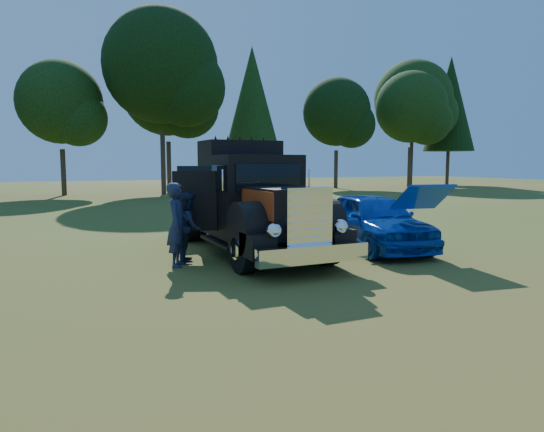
% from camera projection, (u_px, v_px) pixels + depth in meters
% --- Properties ---
extents(ground, '(120.00, 120.00, 0.00)m').
position_uv_depth(ground, '(285.00, 268.00, 11.13)').
color(ground, '#2D5619').
rests_on(ground, ground).
extents(treeline, '(72.10, 24.66, 13.93)m').
position_uv_depth(treeline, '(151.00, 88.00, 36.36)').
color(treeline, '#2D2116').
rests_on(treeline, ground).
extents(diamond_t_truck, '(3.31, 7.16, 3.00)m').
position_uv_depth(diamond_t_truck, '(252.00, 206.00, 12.76)').
color(diamond_t_truck, black).
rests_on(diamond_t_truck, ground).
extents(hotrod_coupe, '(2.53, 4.85, 1.89)m').
position_uv_depth(hotrod_coupe, '(373.00, 221.00, 13.54)').
color(hotrod_coupe, '#0B079B').
rests_on(hotrod_coupe, ground).
extents(spectator_near, '(0.71, 0.84, 1.95)m').
position_uv_depth(spectator_near, '(177.00, 225.00, 11.20)').
color(spectator_near, '#1C2E43').
rests_on(spectator_near, ground).
extents(spectator_far, '(0.85, 0.98, 1.70)m').
position_uv_depth(spectator_far, '(189.00, 227.00, 11.80)').
color(spectator_far, '#1E2848').
rests_on(spectator_far, ground).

